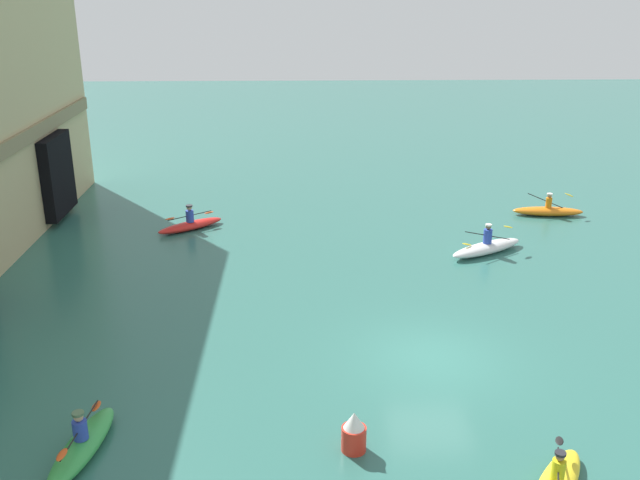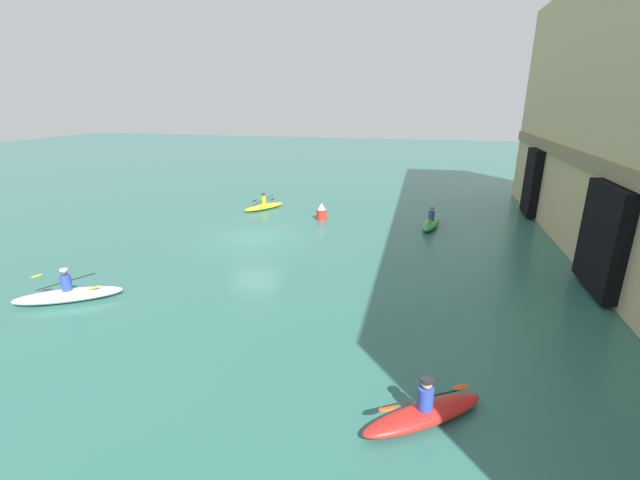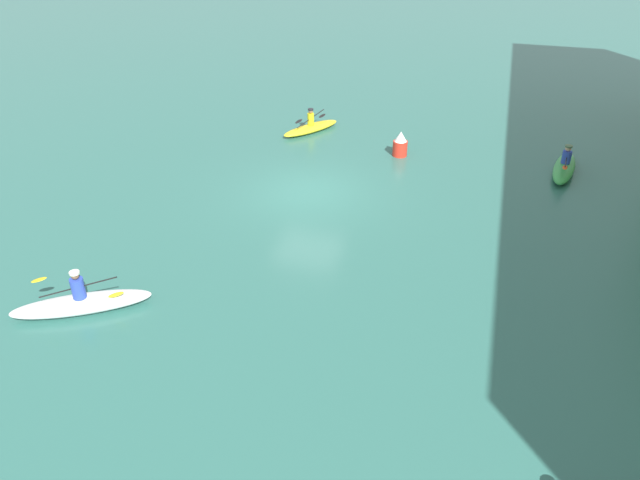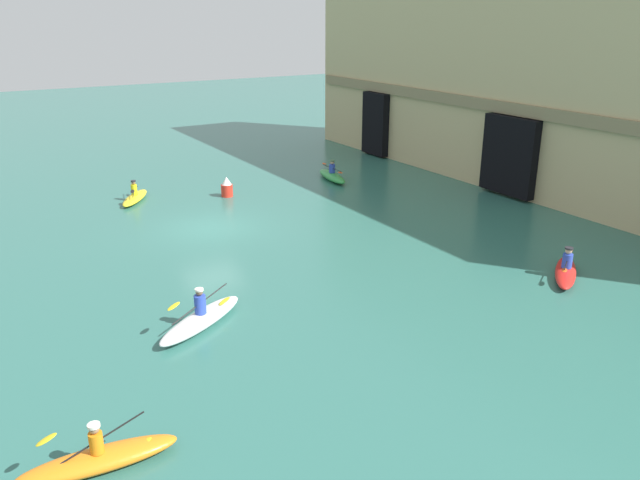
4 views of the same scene
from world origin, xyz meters
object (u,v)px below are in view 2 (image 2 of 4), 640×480
kayak_yellow (264,206)px  marker_buoy (322,212)px  kayak_green (431,222)px  kayak_red (424,413)px  kayak_white (68,294)px

kayak_yellow → marker_buoy: 4.57m
kayak_green → kayak_red: (15.85, -0.25, -0.02)m
kayak_green → kayak_red: kayak_green is taller
marker_buoy → kayak_yellow: bearing=-110.7°
kayak_yellow → kayak_white: 14.41m
kayak_green → kayak_yellow: size_ratio=1.12×
kayak_yellow → marker_buoy: bearing=-76.9°
kayak_red → marker_buoy: size_ratio=2.84×
marker_buoy → kayak_green: bearing=89.9°
kayak_yellow → kayak_white: bearing=-154.3°
marker_buoy → kayak_red: bearing=21.0°
kayak_white → marker_buoy: bearing=32.9°
kayak_yellow → kayak_white: kayak_white is taller
kayak_red → marker_buoy: bearing=73.9°
kayak_green → kayak_white: (12.63, -12.65, -0.00)m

